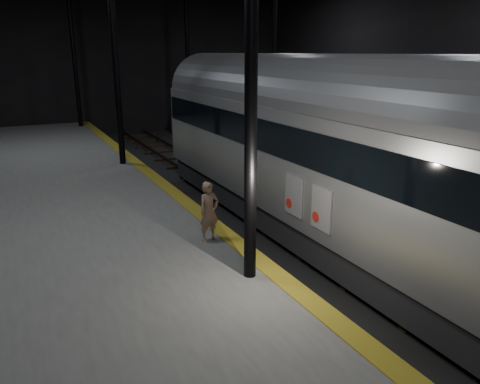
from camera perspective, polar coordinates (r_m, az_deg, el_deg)
ground at (r=15.73m, az=6.70°, el=-4.62°), size 44.00×44.00×0.00m
platform_left at (r=13.28m, az=-21.77°, el=-7.58°), size 9.00×43.80×1.00m
platform_right at (r=20.50m, az=24.63°, el=0.48°), size 9.00×43.80×1.00m
tactile_strip at (r=13.95m, az=-4.44°, el=-2.97°), size 0.50×43.80×0.01m
track at (r=15.71m, az=6.71°, el=-4.39°), size 2.40×43.00×0.24m
train at (r=13.01m, az=12.90°, el=4.71°), size 3.09×20.65×5.52m
woman at (r=11.97m, az=-3.79°, el=-2.40°), size 0.63×0.48×1.56m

